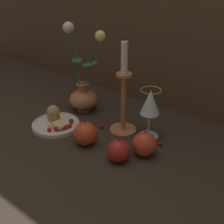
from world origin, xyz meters
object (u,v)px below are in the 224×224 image
(wine_glass, at_px, (150,104))
(apple_beside_vase, at_px, (118,151))
(vase, at_px, (83,92))
(plate_with_pastries, at_px, (56,122))
(apple_near_glass, at_px, (85,134))
(candlestick, at_px, (124,101))
(apple_at_table_edge, at_px, (144,144))

(wine_glass, distance_m, apple_beside_vase, 0.21)
(vase, bearing_deg, plate_with_pastries, -88.52)
(apple_near_glass, bearing_deg, vase, 134.99)
(wine_glass, distance_m, apple_near_glass, 0.25)
(candlestick, relative_size, apple_beside_vase, 4.09)
(candlestick, distance_m, apple_at_table_edge, 0.18)
(vase, bearing_deg, apple_near_glass, -45.01)
(plate_with_pastries, relative_size, apple_at_table_edge, 1.95)
(apple_near_glass, bearing_deg, wine_glass, 52.07)
(plate_with_pastries, relative_size, apple_near_glass, 1.92)
(candlestick, bearing_deg, apple_near_glass, -108.14)
(candlestick, relative_size, apple_near_glass, 3.67)
(plate_with_pastries, xyz_separation_m, wine_glass, (0.32, 0.16, 0.11))
(vase, bearing_deg, wine_glass, -0.01)
(apple_near_glass, relative_size, apple_at_table_edge, 1.02)
(candlestick, height_order, apple_beside_vase, candlestick)
(apple_at_table_edge, bearing_deg, apple_beside_vase, -119.90)
(vase, distance_m, apple_beside_vase, 0.38)
(apple_near_glass, distance_m, apple_at_table_edge, 0.21)
(wine_glass, relative_size, apple_at_table_edge, 1.96)
(candlestick, bearing_deg, apple_at_table_edge, -27.36)
(plate_with_pastries, height_order, apple_near_glass, apple_near_glass)
(vase, bearing_deg, candlestick, -7.66)
(vase, relative_size, apple_beside_vase, 4.28)
(vase, xyz_separation_m, candlestick, (0.23, -0.03, 0.04))
(vase, relative_size, candlestick, 1.04)
(vase, distance_m, wine_glass, 0.33)
(apple_beside_vase, height_order, apple_at_table_edge, apple_at_table_edge)
(vase, height_order, wine_glass, vase)
(plate_with_pastries, xyz_separation_m, apple_beside_vase, (0.33, -0.02, 0.02))
(wine_glass, height_order, apple_at_table_edge, wine_glass)
(vase, xyz_separation_m, apple_at_table_edge, (0.38, -0.11, -0.05))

